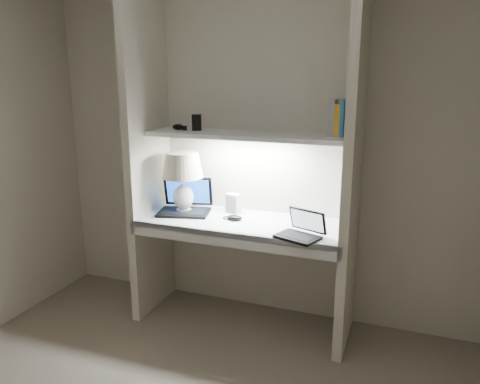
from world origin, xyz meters
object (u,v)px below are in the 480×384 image
at_px(laptop_main, 186,204).
at_px(laptop_netbook, 301,231).
at_px(speaker, 233,203).
at_px(book_row, 346,119).
at_px(table_lamp, 183,172).

bearing_deg(laptop_main, laptop_netbook, -28.69).
height_order(speaker, book_row, book_row).
xyz_separation_m(table_lamp, book_row, (1.12, 0.13, 0.41)).
height_order(laptop_main, speaker, laptop_main).
bearing_deg(speaker, table_lamp, -147.73).
distance_m(speaker, book_row, 1.00).
bearing_deg(table_lamp, speaker, 17.26).
height_order(laptop_main, book_row, book_row).
bearing_deg(book_row, speaker, -178.57).
bearing_deg(laptop_netbook, book_row, 83.04).
relative_size(laptop_netbook, book_row, 1.37).
bearing_deg(laptop_netbook, speaker, 170.07).
distance_m(laptop_main, book_row, 1.29).
height_order(table_lamp, laptop_main, table_lamp).
distance_m(table_lamp, book_row, 1.20).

